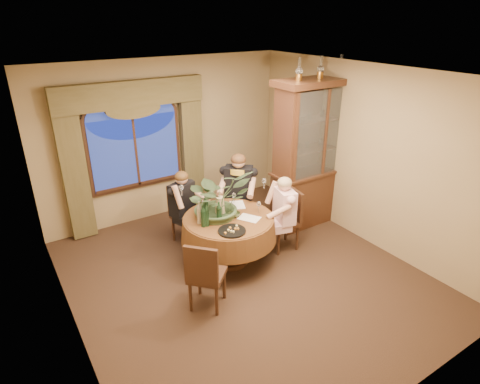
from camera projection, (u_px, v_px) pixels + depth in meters
floor at (244, 275)px, 5.76m from camera, size 5.00×5.00×0.00m
wall_back at (167, 139)px, 7.10m from camera, size 4.50×0.00×4.50m
wall_right at (363, 155)px, 6.30m from camera, size 0.00×5.00×5.00m
ceiling at (245, 75)px, 4.62m from camera, size 5.00×5.00×0.00m
window at (136, 152)px, 6.79m from camera, size 1.62×0.10×1.32m
arched_transom at (131, 106)px, 6.47m from camera, size 1.60×0.06×0.44m
drapery_left at (74, 171)px, 6.29m from camera, size 0.38×0.14×2.32m
drapery_right at (192, 149)px, 7.31m from camera, size 0.38×0.14×2.32m
swag_valance at (131, 94)px, 6.33m from camera, size 2.45×0.16×0.42m
dining_table at (229, 239)px, 5.95m from camera, size 1.61×1.61×0.75m
china_cabinet at (314, 154)px, 6.83m from camera, size 1.54×0.61×2.51m
oil_lamp_left at (299, 69)px, 6.03m from camera, size 0.11×0.11×0.34m
oil_lamp_center at (321, 67)px, 6.25m from camera, size 0.11×0.11×0.34m
oil_lamp_right at (341, 65)px, 6.47m from camera, size 0.11×0.11×0.34m
chair_right at (283, 221)px, 6.27m from camera, size 0.47×0.47×0.96m
chair_back_right at (239, 204)px, 6.82m from camera, size 0.59×0.59×0.96m
chair_back at (187, 214)px, 6.47m from camera, size 0.51×0.51×0.96m
chair_front_left at (207, 273)px, 5.00m from camera, size 0.59×0.59×0.96m
person_pink at (284, 215)px, 6.10m from camera, size 0.51×0.54×1.26m
person_back at (183, 208)px, 6.33m from camera, size 0.57×0.55×1.26m
person_scarf at (239, 194)px, 6.64m from camera, size 0.69×0.68×1.41m
stoneware_vase at (220, 206)px, 5.80m from camera, size 0.15×0.15×0.29m
centerpiece_plant at (217, 176)px, 5.61m from camera, size 0.95×1.05×0.82m
olive_bowl at (234, 214)px, 5.81m from camera, size 0.17×0.17×0.05m
cheese_platter at (232, 231)px, 5.40m from camera, size 0.38×0.38×0.02m
wine_bottle_0 at (199, 213)px, 5.56m from camera, size 0.07×0.07×0.33m
wine_bottle_1 at (219, 213)px, 5.56m from camera, size 0.07×0.07×0.33m
wine_bottle_2 at (206, 206)px, 5.75m from camera, size 0.07×0.07×0.33m
wine_bottle_3 at (203, 216)px, 5.48m from camera, size 0.07×0.07×0.33m
wine_bottle_4 at (206, 215)px, 5.49m from camera, size 0.07×0.07×0.33m
tasting_paper_0 at (249, 218)px, 5.76m from camera, size 0.33×0.37×0.00m
tasting_paper_1 at (237, 205)px, 6.16m from camera, size 0.31×0.36×0.00m
wine_glass_person_pink at (259, 207)px, 5.89m from camera, size 0.07×0.07×0.18m
wine_glass_person_back at (204, 203)px, 6.01m from camera, size 0.07×0.07×0.18m
wine_glass_person_scarf at (234, 198)px, 6.18m from camera, size 0.07×0.07×0.18m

